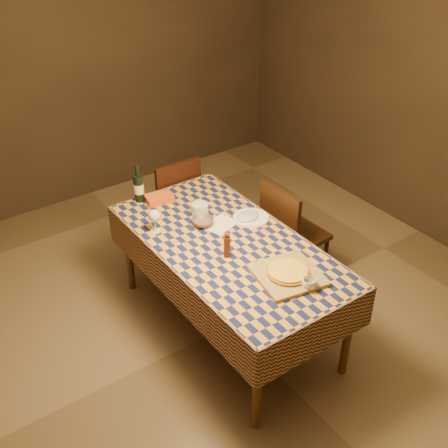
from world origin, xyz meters
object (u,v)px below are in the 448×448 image
at_px(pizza, 288,272).
at_px(dining_table, 228,252).
at_px(chair_far, 173,201).
at_px(cutting_board, 288,275).
at_px(chair_right, 289,231).
at_px(white_plate, 251,218).
at_px(bowl, 203,222).
at_px(wine_bottle, 139,188).

bearing_deg(pizza, dining_table, 100.15).
xyz_separation_m(dining_table, chair_far, (0.19, 1.08, -0.17)).
distance_m(cutting_board, chair_right, 0.93).
relative_size(cutting_board, white_plate, 1.50).
distance_m(dining_table, white_plate, 0.36).
xyz_separation_m(pizza, bowl, (-0.11, 0.81, -0.01)).
bearing_deg(chair_right, dining_table, -168.10).
bearing_deg(white_plate, chair_right, -1.46).
relative_size(pizza, bowl, 1.94).
distance_m(pizza, chair_far, 1.62).
bearing_deg(pizza, cutting_board, 0.00).
bearing_deg(wine_bottle, pizza, -77.07).
xyz_separation_m(pizza, chair_far, (0.09, 1.59, -0.29)).
relative_size(cutting_board, bowl, 2.50).
xyz_separation_m(cutting_board, bowl, (-0.11, 0.81, 0.01)).
height_order(pizza, chair_right, chair_right).
bearing_deg(bowl, white_plate, -21.83).
xyz_separation_m(cutting_board, wine_bottle, (-0.32, 1.38, 0.10)).
bearing_deg(pizza, wine_bottle, 102.93).
height_order(pizza, white_plate, pizza).
bearing_deg(white_plate, dining_table, -153.79).
xyz_separation_m(cutting_board, pizza, (-0.00, 0.00, 0.03)).
xyz_separation_m(wine_bottle, white_plate, (0.54, -0.71, -0.11)).
relative_size(dining_table, white_plate, 6.98).
relative_size(dining_table, chair_right, 1.98).
xyz_separation_m(bowl, wine_bottle, (-0.21, 0.57, 0.09)).
bearing_deg(chair_far, white_plate, -81.86).
xyz_separation_m(dining_table, pizza, (0.09, -0.52, 0.11)).
height_order(cutting_board, chair_right, chair_right).
distance_m(cutting_board, pizza, 0.03).
height_order(dining_table, bowl, bowl).
xyz_separation_m(dining_table, cutting_board, (0.09, -0.52, 0.09)).
xyz_separation_m(white_plate, chair_right, (0.38, -0.01, -0.25)).
height_order(pizza, bowl, pizza).
relative_size(bowl, chair_far, 0.17).
xyz_separation_m(bowl, chair_far, (0.20, 0.79, -0.27)).
bearing_deg(pizza, chair_far, 86.63).
bearing_deg(cutting_board, pizza, 180.00).
bearing_deg(cutting_board, wine_bottle, 102.93).
bearing_deg(pizza, bowl, 97.65).
xyz_separation_m(chair_far, chair_right, (0.51, -0.93, 0.00)).
height_order(cutting_board, pizza, pizza).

